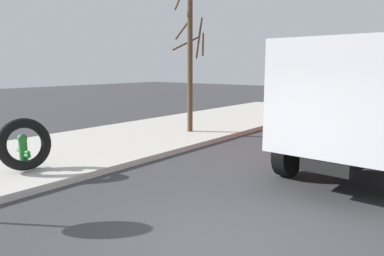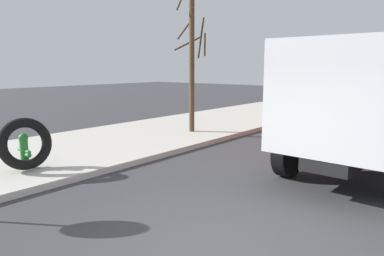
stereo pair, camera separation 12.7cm
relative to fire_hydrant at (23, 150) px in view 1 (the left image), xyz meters
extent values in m
plane|color=#38383A|center=(-0.23, -5.45, -0.58)|extent=(80.00, 80.00, 0.00)
cylinder|color=#2D8438|center=(0.00, 0.01, -0.11)|extent=(0.19, 0.19, 0.65)
sphere|color=#2D8438|center=(0.00, 0.01, 0.27)|extent=(0.21, 0.21, 0.21)
cylinder|color=#2D8438|center=(0.00, -0.16, -0.03)|extent=(0.08, 0.15, 0.08)
cylinder|color=#2D8438|center=(0.00, 0.17, -0.03)|extent=(0.08, 0.15, 0.08)
cylinder|color=#2D8438|center=(0.00, -0.16, -0.11)|extent=(0.10, 0.15, 0.10)
torus|color=black|center=(-0.06, -0.19, 0.17)|extent=(1.24, 0.59, 1.21)
cube|color=silver|center=(3.46, -6.05, 1.32)|extent=(2.09, 2.57, 2.20)
cube|color=black|center=(5.95, -6.14, 0.09)|extent=(7.03, 1.17, 0.24)
cylinder|color=black|center=(3.70, -4.80, -0.03)|extent=(1.11, 0.34, 1.10)
cylinder|color=black|center=(8.30, -4.98, -0.03)|extent=(1.11, 0.34, 1.10)
cube|color=orange|center=(11.97, -4.57, 1.02)|extent=(4.81, 2.51, 1.60)
cube|color=black|center=(13.07, -4.57, 0.09)|extent=(7.00, 0.92, 0.24)
cylinder|color=black|center=(15.37, -3.33, -0.03)|extent=(1.10, 0.30, 1.10)
cylinder|color=black|center=(10.77, -3.31, -0.03)|extent=(1.10, 0.30, 1.10)
cylinder|color=#4C3823|center=(6.19, 0.05, 1.89)|extent=(0.19, 0.19, 4.65)
cylinder|color=#4C3823|center=(6.46, -0.14, 2.87)|extent=(0.48, 0.62, 1.37)
cylinder|color=#4C3823|center=(6.29, 0.40, 3.25)|extent=(0.75, 0.26, 0.86)
cylinder|color=#4C3823|center=(6.47, -0.31, 2.64)|extent=(0.80, 0.63, 0.76)
cylinder|color=#4C3823|center=(6.47, 0.47, 2.72)|extent=(0.89, 0.62, 0.54)
camera|label=1|loc=(-3.96, -8.07, 1.89)|focal=33.94mm
camera|label=2|loc=(-3.88, -8.16, 1.89)|focal=33.94mm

